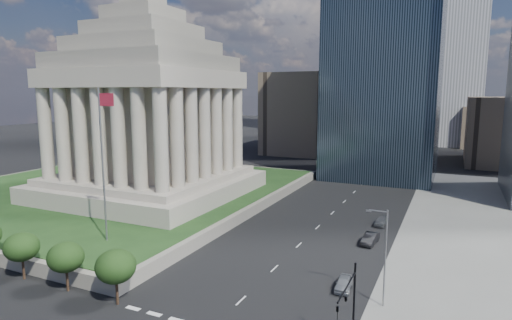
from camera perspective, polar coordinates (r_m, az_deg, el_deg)
The scene contains 13 objects.
ground at distance 120.24m, azimuth 15.60°, elevation -1.56°, with size 500.00×500.00×0.00m, color black.
plaza_terrace at distance 94.70m, azimuth -18.27°, elevation -3.92°, with size 66.00×70.00×1.80m, color slate.
plaza_lawn at distance 94.50m, azimuth -18.30°, elevation -3.35°, with size 64.00×68.00×0.10m, color #1B3817.
war_memorial at distance 83.69m, azimuth -14.35°, elevation 8.78°, with size 34.00×34.00×39.00m, color #9F9586, non-canonical shape.
flagpole at distance 58.26m, azimuth -19.70°, elevation 0.40°, with size 2.52×0.24×20.00m.
midrise_glass at distance 113.44m, azimuth 16.84°, elevation 13.00°, with size 26.00×26.00×60.00m, color black.
building_filler_ne at distance 147.83m, azimuth 30.10°, elevation 3.38°, with size 20.00×30.00×20.00m, color brown.
building_filler_nw at distance 154.94m, azimuth 6.66°, elevation 6.21°, with size 24.00×30.00×28.00m, color brown.
traffic_signal_ne at distance 35.06m, azimuth 12.32°, elevation -18.42°, with size 0.30×5.74×8.00m.
street_lamp_north at distance 44.99m, azimuth 16.66°, elevation -11.71°, with size 2.13×0.22×10.00m.
parked_sedan_near at distance 49.48m, azimuth 11.62°, elevation -15.79°, with size 4.08×1.64×1.39m, color gray.
parked_sedan_mid at distance 63.83m, azimuth 14.99°, elevation -10.09°, with size 1.61×4.61×1.52m, color black.
parked_sedan_far at distance 72.82m, azimuth 16.33°, elevation -7.82°, with size 1.62×4.03×1.37m, color #55585C.
Camera 1 is at (18.94, -16.83, 21.25)m, focal length 30.00 mm.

